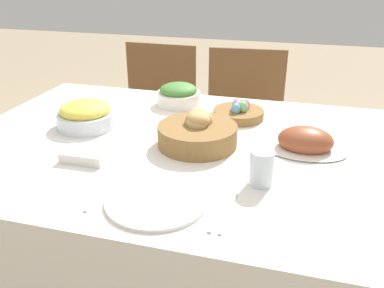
{
  "coord_description": "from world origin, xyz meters",
  "views": [
    {
      "loc": [
        0.31,
        -1.2,
        1.32
      ],
      "look_at": [
        -0.0,
        -0.08,
        0.79
      ],
      "focal_mm": 38.0,
      "sensor_mm": 36.0,
      "label": 1
    }
  ],
  "objects": [
    {
      "name": "fork",
      "position": [
        -0.17,
        -0.37,
        0.75
      ],
      "size": [
        0.02,
        0.18,
        0.0
      ],
      "rotation": [
        0.0,
        0.0,
        0.03
      ],
      "color": "silver",
      "rests_on": "dining_table"
    },
    {
      "name": "green_salad_bowl",
      "position": [
        -0.19,
        0.38,
        0.79
      ],
      "size": [
        0.19,
        0.19,
        0.09
      ],
      "color": "silver",
      "rests_on": "dining_table"
    },
    {
      "name": "pineapple_bowl",
      "position": [
        -0.44,
        0.05,
        0.79
      ],
      "size": [
        0.22,
        0.22,
        0.1
      ],
      "color": "silver",
      "rests_on": "dining_table"
    },
    {
      "name": "knife",
      "position": [
        0.14,
        -0.37,
        0.75
      ],
      "size": [
        0.02,
        0.18,
        0.0
      ],
      "rotation": [
        0.0,
        0.0,
        0.03
      ],
      "color": "silver",
      "rests_on": "dining_table"
    },
    {
      "name": "bread_basket",
      "position": [
        -0.01,
        0.0,
        0.79
      ],
      "size": [
        0.26,
        0.26,
        0.11
      ],
      "color": "olive",
      "rests_on": "dining_table"
    },
    {
      "name": "chair_far_center",
      "position": [
        0.03,
        0.86,
        0.48
      ],
      "size": [
        0.46,
        0.46,
        0.88
      ],
      "rotation": [
        0.0,
        0.0,
        0.09
      ],
      "color": "brown",
      "rests_on": "ground"
    },
    {
      "name": "chair_far_left",
      "position": [
        -0.49,
        0.86,
        0.48
      ],
      "size": [
        0.43,
        0.43,
        0.88
      ],
      "rotation": [
        0.0,
        0.0,
        -0.03
      ],
      "color": "brown",
      "rests_on": "ground"
    },
    {
      "name": "butter_dish",
      "position": [
        -0.31,
        -0.2,
        0.76
      ],
      "size": [
        0.14,
        0.09,
        0.03
      ],
      "color": "silver",
      "rests_on": "dining_table"
    },
    {
      "name": "ham_platter",
      "position": [
        0.34,
        0.06,
        0.78
      ],
      "size": [
        0.27,
        0.19,
        0.09
      ],
      "color": "silver",
      "rests_on": "dining_table"
    },
    {
      "name": "dining_table",
      "position": [
        0.0,
        0.0,
        0.37
      ],
      "size": [
        1.68,
        1.07,
        0.75
      ],
      "color": "white",
      "rests_on": "ground"
    },
    {
      "name": "spoon",
      "position": [
        0.17,
        -0.37,
        0.75
      ],
      "size": [
        0.02,
        0.18,
        0.0
      ],
      "rotation": [
        0.0,
        0.0,
        -0.03
      ],
      "color": "silver",
      "rests_on": "dining_table"
    },
    {
      "name": "egg_basket",
      "position": [
        0.08,
        0.29,
        0.77
      ],
      "size": [
        0.2,
        0.2,
        0.08
      ],
      "color": "olive",
      "rests_on": "dining_table"
    },
    {
      "name": "drinking_cup",
      "position": [
        0.23,
        -0.2,
        0.8
      ],
      "size": [
        0.07,
        0.07,
        0.1
      ],
      "color": "silver",
      "rests_on": "dining_table"
    },
    {
      "name": "dinner_plate",
      "position": [
        -0.02,
        -0.37,
        0.75
      ],
      "size": [
        0.26,
        0.26,
        0.01
      ],
      "color": "silver",
      "rests_on": "dining_table"
    }
  ]
}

